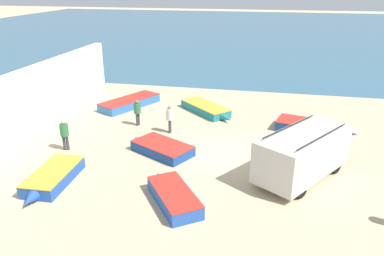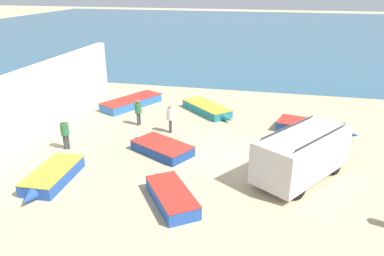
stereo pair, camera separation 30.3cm
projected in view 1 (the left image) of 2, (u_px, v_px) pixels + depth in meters
name	position (u px, v px, depth m)	size (l,w,h in m)	color
ground_plane	(222.00, 154.00, 19.12)	(200.00, 200.00, 0.00)	tan
sea_water	(262.00, 30.00, 66.36)	(120.00, 80.00, 0.01)	#33607A
harbor_wall	(35.00, 100.00, 21.48)	(0.50, 17.46, 3.79)	silver
parked_van	(303.00, 153.00, 16.53)	(4.44, 5.26, 2.27)	beige
fishing_rowboat_0	(206.00, 109.00, 25.00)	(4.01, 3.88, 0.53)	#1E757F
fishing_rowboat_1	(311.00, 127.00, 21.85)	(4.61, 2.56, 0.59)	navy
fishing_rowboat_2	(52.00, 177.00, 16.31)	(1.62, 3.89, 0.57)	#234CA3
fishing_rowboat_3	(131.00, 102.00, 26.31)	(3.46, 5.29, 0.58)	#2D66AD
fishing_rowboat_4	(161.00, 148.00, 19.23)	(3.80, 2.93, 0.52)	navy
fishing_rowboat_5	(173.00, 195.00, 14.95)	(2.87, 3.54, 0.58)	#234CA3
fisherman_1	(137.00, 110.00, 22.59)	(0.42, 0.42, 1.61)	#38383D
fisherman_2	(170.00, 117.00, 21.50)	(0.43, 0.43, 1.65)	#38383D
fisherman_3	(64.00, 132.00, 19.27)	(0.44, 0.44, 1.66)	#38383D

